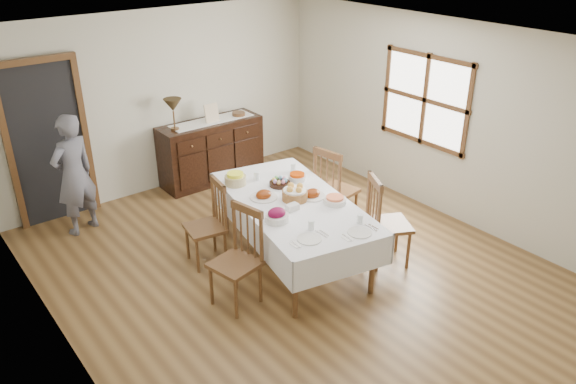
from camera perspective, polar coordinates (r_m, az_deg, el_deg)
ground at (r=6.61m, az=0.54°, el=-7.73°), size 6.00×6.00×0.00m
room_shell at (r=6.10m, az=-2.96°, el=6.53°), size 5.02×6.02×2.65m
dining_table at (r=6.41m, az=0.46°, el=-1.63°), size 1.60×2.48×0.79m
chair_left_near at (r=5.82m, az=-5.04°, el=-6.56°), size 0.53×0.53×1.07m
chair_left_far at (r=6.55m, az=-8.03°, el=-3.07°), size 0.49×0.49×1.02m
chair_right_near at (r=6.54m, az=9.81°, el=-2.84°), size 0.62×0.62×1.10m
chair_right_far at (r=7.23m, az=4.68°, el=0.47°), size 0.53×0.53×1.11m
sideboard at (r=8.68m, az=-7.79°, el=4.13°), size 1.58×0.57×0.95m
person at (r=7.49m, az=-20.98°, el=2.01°), size 0.61×0.49×1.69m
bread_basket at (r=6.36m, az=0.70°, el=-0.17°), size 0.29×0.29×0.19m
egg_basket at (r=6.72m, az=-0.85°, el=0.95°), size 0.25×0.25×0.10m
ham_platter_a at (r=6.43m, az=-2.49°, el=-0.36°), size 0.32×0.32×0.11m
ham_platter_b at (r=6.46m, az=2.49°, el=-0.24°), size 0.30×0.30×0.11m
beet_bowl at (r=5.92m, az=-1.15°, el=-2.42°), size 0.25×0.25×0.15m
carrot_bowl at (r=6.85m, az=0.94°, el=1.53°), size 0.21×0.21×0.09m
pineapple_bowl at (r=6.77m, az=-5.37°, el=1.32°), size 0.26×0.26×0.15m
casserole_dish at (r=6.33m, az=4.79°, el=-0.82°), size 0.26×0.26×0.08m
butter_dish at (r=6.15m, az=0.43°, el=-1.55°), size 0.16×0.12×0.07m
setting_left at (r=5.67m, az=2.20°, el=-4.31°), size 0.44×0.31×0.10m
setting_right at (r=5.82m, az=7.26°, el=-3.64°), size 0.44×0.31×0.10m
glass_far_a at (r=6.87m, az=-3.18°, el=1.66°), size 0.07×0.07×0.11m
glass_far_b at (r=7.09m, az=0.55°, el=2.49°), size 0.07×0.07×0.11m
runner at (r=8.54m, az=-7.75°, el=7.20°), size 1.30×0.35×0.01m
table_lamp at (r=8.14m, az=-11.63°, el=8.56°), size 0.26×0.26×0.46m
picture_frame at (r=8.44m, az=-7.76°, el=7.94°), size 0.22×0.08×0.28m
deco_bowl at (r=8.72m, az=-5.04°, el=7.90°), size 0.20×0.20×0.06m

